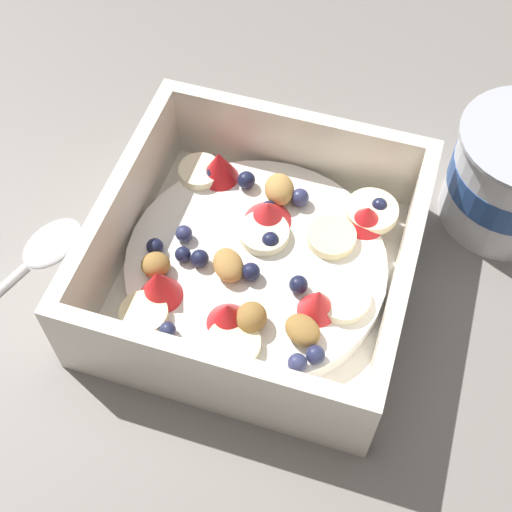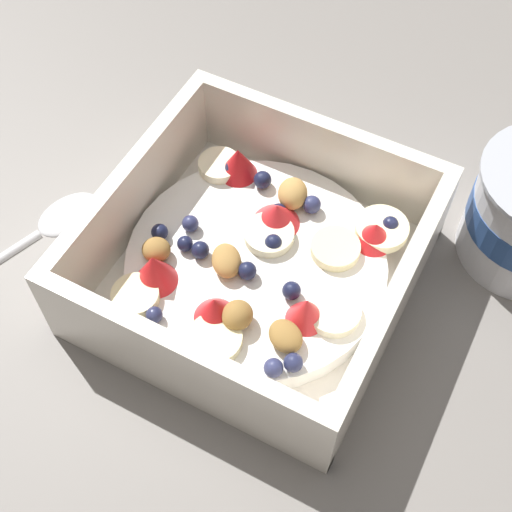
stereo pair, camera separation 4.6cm
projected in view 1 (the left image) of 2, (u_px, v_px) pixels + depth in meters
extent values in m
plane|color=gray|center=(230.00, 291.00, 0.48)|extent=(2.40, 2.40, 0.00)
cube|color=white|center=(256.00, 277.00, 0.48)|extent=(0.19, 0.19, 0.01)
cube|color=white|center=(208.00, 380.00, 0.41)|extent=(0.19, 0.01, 0.07)
cube|color=white|center=(295.00, 149.00, 0.50)|extent=(0.19, 0.01, 0.07)
cube|color=white|center=(123.00, 217.00, 0.47)|extent=(0.01, 0.17, 0.07)
cube|color=white|center=(399.00, 289.00, 0.44)|extent=(0.01, 0.17, 0.07)
cylinder|color=white|center=(256.00, 266.00, 0.47)|extent=(0.17, 0.17, 0.02)
cylinder|color=#F7EFC6|center=(200.00, 172.00, 0.50)|extent=(0.04, 0.04, 0.01)
cylinder|color=#F4EAB7|center=(372.00, 211.00, 0.48)|extent=(0.04, 0.04, 0.01)
cylinder|color=beige|center=(233.00, 344.00, 0.42)|extent=(0.05, 0.05, 0.01)
cylinder|color=#F7EFC6|center=(264.00, 233.00, 0.47)|extent=(0.05, 0.05, 0.01)
cylinder|color=beige|center=(331.00, 237.00, 0.47)|extent=(0.04, 0.04, 0.01)
cylinder|color=#F7EFC6|center=(342.00, 301.00, 0.44)|extent=(0.05, 0.05, 0.01)
cylinder|color=beige|center=(144.00, 314.00, 0.44)|extent=(0.03, 0.03, 0.01)
cone|color=red|center=(228.00, 314.00, 0.43)|extent=(0.03, 0.03, 0.02)
cone|color=red|center=(219.00, 166.00, 0.49)|extent=(0.03, 0.03, 0.02)
cone|color=red|center=(318.00, 301.00, 0.43)|extent=(0.03, 0.03, 0.02)
cone|color=red|center=(367.00, 216.00, 0.47)|extent=(0.03, 0.03, 0.02)
cone|color=red|center=(268.00, 212.00, 0.47)|extent=(0.04, 0.04, 0.02)
cone|color=red|center=(159.00, 284.00, 0.44)|extent=(0.04, 0.04, 0.03)
sphere|color=#191E3D|center=(215.00, 173.00, 0.49)|extent=(0.01, 0.01, 0.01)
sphere|color=#191E3D|center=(181.00, 258.00, 0.46)|extent=(0.01, 0.01, 0.01)
sphere|color=#191E3D|center=(250.00, 275.00, 0.45)|extent=(0.01, 0.01, 0.01)
sphere|color=#191E3D|center=(246.00, 180.00, 0.49)|extent=(0.01, 0.01, 0.01)
sphere|color=#191E3D|center=(298.00, 287.00, 0.44)|extent=(0.01, 0.01, 0.01)
sphere|color=#23284C|center=(168.00, 330.00, 0.43)|extent=(0.01, 0.01, 0.01)
sphere|color=navy|center=(184.00, 234.00, 0.47)|extent=(0.01, 0.01, 0.01)
sphere|color=#191E3D|center=(270.00, 240.00, 0.46)|extent=(0.01, 0.01, 0.01)
sphere|color=navy|center=(297.00, 363.00, 0.41)|extent=(0.01, 0.01, 0.01)
sphere|color=#191E3D|center=(159.00, 295.00, 0.44)|extent=(0.01, 0.01, 0.01)
sphere|color=#191E3D|center=(269.00, 209.00, 0.48)|extent=(0.01, 0.01, 0.01)
sphere|color=navy|center=(300.00, 197.00, 0.48)|extent=(0.01, 0.01, 0.01)
sphere|color=#23284C|center=(315.00, 355.00, 0.42)|extent=(0.01, 0.01, 0.01)
sphere|color=#191E3D|center=(379.00, 206.00, 0.48)|extent=(0.01, 0.01, 0.01)
sphere|color=#191E3D|center=(197.00, 264.00, 0.45)|extent=(0.01, 0.01, 0.01)
sphere|color=#191E3D|center=(153.00, 250.00, 0.46)|extent=(0.01, 0.01, 0.01)
ellipsoid|color=olive|center=(303.00, 330.00, 0.43)|extent=(0.03, 0.03, 0.01)
ellipsoid|color=olive|center=(156.00, 265.00, 0.45)|extent=(0.02, 0.02, 0.01)
ellipsoid|color=olive|center=(251.00, 317.00, 0.43)|extent=(0.02, 0.02, 0.02)
ellipsoid|color=#AD7F42|center=(233.00, 262.00, 0.45)|extent=(0.03, 0.03, 0.01)
ellipsoid|color=tan|center=(279.00, 189.00, 0.48)|extent=(0.03, 0.03, 0.02)
ellipsoid|color=silver|center=(51.00, 240.00, 0.50)|extent=(0.05, 0.06, 0.01)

